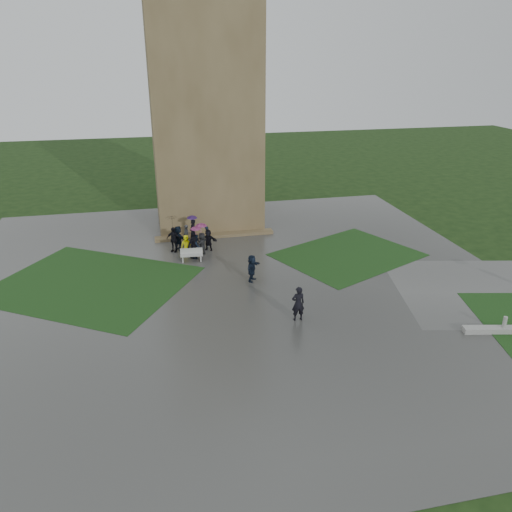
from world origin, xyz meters
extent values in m
plane|color=black|center=(0.00, 0.00, 0.00)|extent=(120.00, 120.00, 0.00)
cube|color=#383835|center=(0.00, 2.00, 0.01)|extent=(34.00, 34.00, 0.02)
cube|color=#153613|center=(-8.50, 4.00, 0.03)|extent=(14.10, 13.46, 0.01)
cube|color=#153613|center=(8.50, 5.00, 0.03)|extent=(11.12, 10.15, 0.01)
cube|color=brown|center=(0.00, 15.00, 9.00)|extent=(8.00, 8.00, 18.00)
cube|color=brown|center=(0.00, 10.60, 0.13)|extent=(9.00, 0.80, 0.22)
cylinder|color=gray|center=(12.26, -6.31, 0.45)|extent=(0.20, 0.20, 0.90)
cube|color=#ABABA6|center=(-2.17, 6.16, 0.46)|extent=(1.52, 0.54, 0.06)
cube|color=#ABABA6|center=(-2.77, 6.20, 0.23)|extent=(0.10, 0.40, 0.42)
cube|color=#ABABA6|center=(-1.57, 6.12, 0.23)|extent=(0.10, 0.40, 0.42)
cube|color=#ABABA6|center=(-2.15, 6.38, 0.69)|extent=(1.50, 0.14, 0.40)
imported|color=black|center=(-0.81, 7.94, 0.79)|extent=(1.49, 1.18, 1.54)
imported|color=black|center=(-0.74, 8.93, 0.74)|extent=(0.48, 0.60, 1.44)
imported|color=black|center=(-1.75, 9.41, 0.95)|extent=(0.71, 0.81, 1.87)
imported|color=#38393D|center=(-2.27, 8.92, 0.84)|extent=(0.62, 0.71, 1.65)
imported|color=black|center=(-2.86, 8.46, 0.91)|extent=(1.42, 1.69, 1.77)
imported|color=black|center=(-3.22, 8.22, 0.91)|extent=(1.21, 1.05, 1.79)
imported|color=yellow|center=(-2.41, 7.32, 0.76)|extent=(0.73, 0.50, 1.47)
imported|color=black|center=(-1.93, 6.70, 0.98)|extent=(1.27, 1.23, 1.93)
imported|color=black|center=(-1.77, 6.81, 0.84)|extent=(0.59, 0.87, 1.65)
imported|color=#38393D|center=(-1.34, 7.18, 0.83)|extent=(1.29, 1.55, 1.63)
imported|color=#C5519D|center=(-1.77, 6.81, 1.95)|extent=(0.70, 0.70, 0.61)
imported|color=#5D3593|center=(-1.75, 9.41, 1.89)|extent=(0.73, 0.73, 0.64)
imported|color=black|center=(-3.22, 8.22, 2.18)|extent=(1.01, 1.01, 0.93)
imported|color=#C5519D|center=(-1.34, 7.18, 2.01)|extent=(0.75, 0.75, 0.66)
imported|color=black|center=(1.16, 2.32, 0.87)|extent=(1.33, 1.62, 1.69)
imported|color=black|center=(2.52, -2.89, 0.98)|extent=(0.72, 0.49, 1.91)
camera|label=1|loc=(-4.51, -24.90, 13.17)|focal=35.00mm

